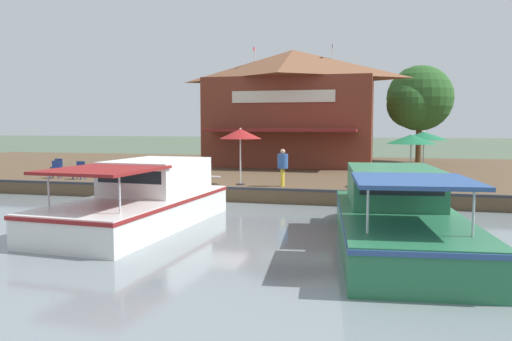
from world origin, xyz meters
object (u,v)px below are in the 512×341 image
cafe_chair_back_row_seat (56,168)px  motorboat_outer_channel (152,199)px  cafe_chair_under_first_umbrella (80,169)px  motorboat_distant_upstream (394,214)px  tree_downstream_bank (418,100)px  waterfront_restaurant (293,107)px  patio_umbrella_by_entrance (411,139)px  cafe_chair_far_corner_seat (155,163)px  tree_behind_restaurant (310,95)px  patio_umbrella_mid_patio_left (424,136)px  cafe_chair_mid_patio (57,166)px  person_near_entrance (283,163)px  patio_umbrella_back_row (240,134)px

cafe_chair_back_row_seat → motorboat_outer_channel: size_ratio=0.10×
cafe_chair_under_first_umbrella → motorboat_distant_upstream: bearing=63.0°
cafe_chair_back_row_seat → tree_downstream_bank: 23.80m
waterfront_restaurant → motorboat_distant_upstream: bearing=17.7°
waterfront_restaurant → patio_umbrella_by_entrance: 13.18m
cafe_chair_far_corner_seat → tree_downstream_bank: (-11.06, 14.60, 3.86)m
cafe_chair_back_row_seat → cafe_chair_far_corner_seat: size_ratio=1.00×
patio_umbrella_by_entrance → tree_behind_restaurant: (-16.29, -6.45, 2.83)m
patio_umbrella_by_entrance → tree_behind_restaurant: 17.74m
patio_umbrella_mid_patio_left → cafe_chair_mid_patio: 18.40m
tree_behind_restaurant → patio_umbrella_mid_patio_left: bearing=27.6°
patio_umbrella_by_entrance → person_near_entrance: bearing=-80.5°
cafe_chair_far_corner_seat → motorboat_outer_channel: motorboat_outer_channel is taller
patio_umbrella_mid_patio_left → cafe_chair_far_corner_seat: patio_umbrella_mid_patio_left is taller
cafe_chair_under_first_umbrella → person_near_entrance: (0.50, 10.07, 0.51)m
motorboat_distant_upstream → tree_downstream_bank: tree_downstream_bank is taller
patio_umbrella_back_row → cafe_chair_under_first_umbrella: size_ratio=2.92×
tree_downstream_bank → patio_umbrella_by_entrance: bearing=-4.8°
motorboat_outer_channel → tree_downstream_bank: (-21.79, 9.65, 4.12)m
cafe_chair_far_corner_seat → tree_downstream_bank: tree_downstream_bank is taller
cafe_chair_mid_patio → cafe_chair_under_first_umbrella: 2.65m
patio_umbrella_mid_patio_left → tree_behind_restaurant: (-13.69, -7.16, 2.74)m
person_near_entrance → motorboat_outer_channel: (6.04, -3.16, -0.77)m
patio_umbrella_back_row → cafe_chair_far_corner_seat: 7.95m
cafe_chair_under_first_umbrella → tree_behind_restaurant: tree_behind_restaurant is taller
motorboat_outer_channel → cafe_chair_far_corner_seat: bearing=-155.2°
cafe_chair_mid_patio → patio_umbrella_by_entrance: bearing=86.6°
cafe_chair_back_row_seat → cafe_chair_mid_patio: bearing=-147.0°
patio_umbrella_by_entrance → tree_downstream_bank: 15.11m
person_near_entrance → motorboat_distant_upstream: 8.19m
motorboat_distant_upstream → tree_downstream_bank: bearing=174.7°
waterfront_restaurant → person_near_entrance: 12.41m
waterfront_restaurant → patio_umbrella_back_row: bearing=-1.2°
person_near_entrance → tree_behind_restaurant: tree_behind_restaurant is taller
waterfront_restaurant → cafe_chair_back_row_seat: 15.41m
patio_umbrella_mid_patio_left → tree_downstream_bank: (-12.28, 0.53, 2.23)m
waterfront_restaurant → patio_umbrella_back_row: 12.02m
cafe_chair_back_row_seat → motorboat_outer_channel: 10.59m
patio_umbrella_by_entrance → tree_behind_restaurant: tree_behind_restaurant is taller
cafe_chair_mid_patio → tree_behind_restaurant: size_ratio=0.12×
patio_umbrella_mid_patio_left → motorboat_distant_upstream: (10.34, -1.58, -1.91)m
tree_downstream_bank → motorboat_outer_channel: bearing=-23.9°
cafe_chair_under_first_umbrella → cafe_chair_far_corner_seat: 4.63m
motorboat_distant_upstream → cafe_chair_mid_patio: bearing=-117.8°
patio_umbrella_back_row → motorboat_distant_upstream: 9.56m
motorboat_distant_upstream → tree_behind_restaurant: tree_behind_restaurant is taller
waterfront_restaurant → cafe_chair_far_corner_seat: 10.31m
patio_umbrella_back_row → cafe_chair_back_row_seat: patio_umbrella_back_row is taller
cafe_chair_back_row_seat → tree_behind_restaurant: bearing=148.3°
motorboat_outer_channel → tree_behind_restaurant: (-23.20, 1.96, 4.63)m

